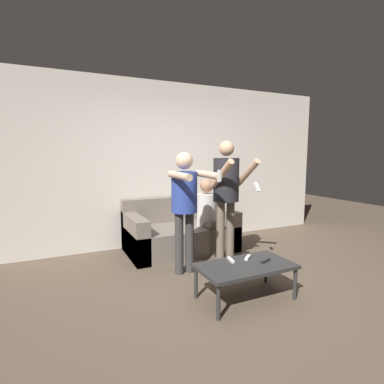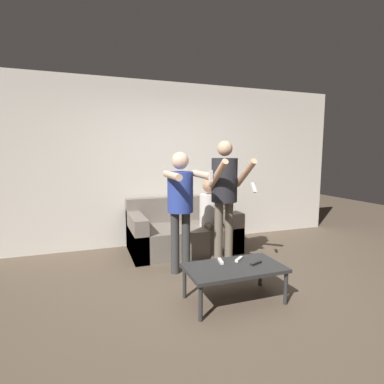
{
  "view_description": "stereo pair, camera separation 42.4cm",
  "coord_description": "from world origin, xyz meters",
  "px_view_note": "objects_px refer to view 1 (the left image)",
  "views": [
    {
      "loc": [
        -1.75,
        -2.63,
        1.52
      ],
      "look_at": [
        0.05,
        1.18,
        0.98
      ],
      "focal_mm": 28.0,
      "sensor_mm": 36.0,
      "label": 1
    },
    {
      "loc": [
        -1.35,
        -2.79,
        1.52
      ],
      "look_at": [
        0.05,
        1.18,
        0.98
      ],
      "focal_mm": 28.0,
      "sensor_mm": 36.0,
      "label": 2
    }
  ],
  "objects_px": {
    "remote_mid": "(248,257)",
    "remote_far": "(231,260)",
    "remote_near": "(265,261)",
    "person_standing_left": "(185,198)",
    "couch": "(180,233)",
    "coffee_table": "(246,268)",
    "person_standing_right": "(227,188)",
    "person_seated": "(208,212)"
  },
  "relations": [
    {
      "from": "remote_mid",
      "to": "remote_far",
      "type": "height_order",
      "value": "same"
    },
    {
      "from": "remote_near",
      "to": "remote_far",
      "type": "height_order",
      "value": "same"
    },
    {
      "from": "person_standing_left",
      "to": "remote_near",
      "type": "relative_size",
      "value": 10.1
    },
    {
      "from": "couch",
      "to": "remote_far",
      "type": "distance_m",
      "value": 1.65
    },
    {
      "from": "person_standing_left",
      "to": "coffee_table",
      "type": "distance_m",
      "value": 1.13
    },
    {
      "from": "person_standing_right",
      "to": "person_seated",
      "type": "xyz_separation_m",
      "value": [
        0.08,
        0.65,
        -0.44
      ]
    },
    {
      "from": "person_seated",
      "to": "remote_mid",
      "type": "bearing_deg",
      "value": -100.73
    },
    {
      "from": "remote_mid",
      "to": "person_seated",
      "type": "bearing_deg",
      "value": 79.27
    },
    {
      "from": "couch",
      "to": "remote_near",
      "type": "bearing_deg",
      "value": -82.78
    },
    {
      "from": "person_standing_right",
      "to": "remote_far",
      "type": "bearing_deg",
      "value": -117.99
    },
    {
      "from": "person_standing_right",
      "to": "remote_near",
      "type": "bearing_deg",
      "value": -94.58
    },
    {
      "from": "coffee_table",
      "to": "remote_mid",
      "type": "xyz_separation_m",
      "value": [
        0.13,
        0.14,
        0.05
      ]
    },
    {
      "from": "couch",
      "to": "remote_mid",
      "type": "relative_size",
      "value": 12.03
    },
    {
      "from": "person_standing_left",
      "to": "remote_mid",
      "type": "height_order",
      "value": "person_standing_left"
    },
    {
      "from": "person_standing_right",
      "to": "person_seated",
      "type": "height_order",
      "value": "person_standing_right"
    },
    {
      "from": "person_seated",
      "to": "remote_mid",
      "type": "distance_m",
      "value": 1.46
    },
    {
      "from": "coffee_table",
      "to": "remote_near",
      "type": "bearing_deg",
      "value": -5.41
    },
    {
      "from": "couch",
      "to": "remote_near",
      "type": "relative_size",
      "value": 10.85
    },
    {
      "from": "person_standing_right",
      "to": "couch",
      "type": "bearing_deg",
      "value": 108.79
    },
    {
      "from": "person_standing_left",
      "to": "coffee_table",
      "type": "xyz_separation_m",
      "value": [
        0.29,
        -0.89,
        -0.63
      ]
    },
    {
      "from": "coffee_table",
      "to": "remote_near",
      "type": "relative_size",
      "value": 6.57
    },
    {
      "from": "person_seated",
      "to": "coffee_table",
      "type": "relative_size",
      "value": 1.13
    },
    {
      "from": "person_standing_left",
      "to": "person_seated",
      "type": "relative_size",
      "value": 1.36
    },
    {
      "from": "couch",
      "to": "person_standing_right",
      "type": "xyz_separation_m",
      "value": [
        0.3,
        -0.89,
        0.79
      ]
    },
    {
      "from": "coffee_table",
      "to": "remote_far",
      "type": "relative_size",
      "value": 6.52
    },
    {
      "from": "person_standing_left",
      "to": "coffee_table",
      "type": "bearing_deg",
      "value": -71.76
    },
    {
      "from": "person_standing_right",
      "to": "remote_mid",
      "type": "bearing_deg",
      "value": -103.72
    },
    {
      "from": "person_standing_left",
      "to": "remote_far",
      "type": "relative_size",
      "value": 10.03
    },
    {
      "from": "person_seated",
      "to": "remote_near",
      "type": "height_order",
      "value": "person_seated"
    },
    {
      "from": "person_standing_left",
      "to": "person_standing_right",
      "type": "xyz_separation_m",
      "value": [
        0.61,
        0.01,
        0.09
      ]
    },
    {
      "from": "couch",
      "to": "remote_near",
      "type": "xyz_separation_m",
      "value": [
        0.23,
        -1.82,
        0.12
      ]
    },
    {
      "from": "person_standing_left",
      "to": "remote_mid",
      "type": "relative_size",
      "value": 11.2
    },
    {
      "from": "couch",
      "to": "person_standing_left",
      "type": "xyz_separation_m",
      "value": [
        -0.3,
        -0.9,
        0.7
      ]
    },
    {
      "from": "person_standing_right",
      "to": "person_seated",
      "type": "bearing_deg",
      "value": 82.81
    },
    {
      "from": "couch",
      "to": "remote_mid",
      "type": "xyz_separation_m",
      "value": [
        0.12,
        -1.66,
        0.12
      ]
    },
    {
      "from": "couch",
      "to": "coffee_table",
      "type": "relative_size",
      "value": 1.65
    },
    {
      "from": "person_seated",
      "to": "coffee_table",
      "type": "distance_m",
      "value": 1.63
    },
    {
      "from": "person_standing_left",
      "to": "person_seated",
      "type": "bearing_deg",
      "value": 43.8
    },
    {
      "from": "couch",
      "to": "remote_near",
      "type": "distance_m",
      "value": 1.84
    },
    {
      "from": "person_seated",
      "to": "person_standing_left",
      "type": "bearing_deg",
      "value": -136.2
    },
    {
      "from": "coffee_table",
      "to": "remote_far",
      "type": "xyz_separation_m",
      "value": [
        -0.08,
        0.15,
        0.05
      ]
    },
    {
      "from": "person_seated",
      "to": "remote_near",
      "type": "distance_m",
      "value": 1.6
    }
  ]
}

